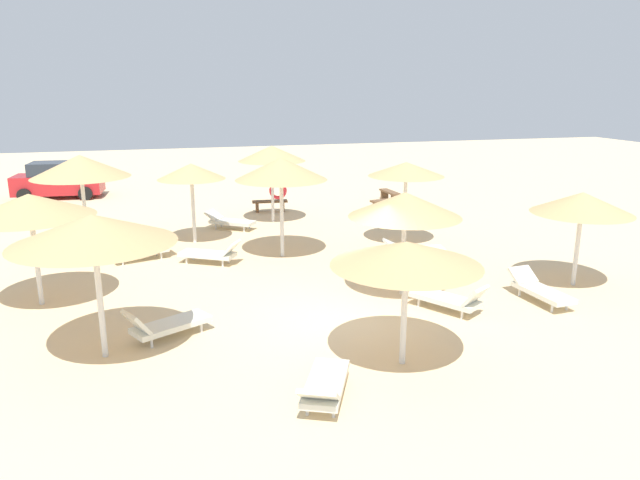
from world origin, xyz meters
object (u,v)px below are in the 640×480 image
Objects in this scene: parasol_4 at (406,254)px; lounger_2 at (450,299)px; bench_2 at (390,194)px; lounger_0 at (144,250)px; parasol_8 at (30,206)px; lounger_3 at (413,249)px; lounger_5 at (166,324)px; lounger_7 at (539,289)px; parasol_9 at (272,154)px; lounger_6 at (229,221)px; parasol_7 at (582,203)px; lounger_4 at (325,385)px; parasol_3 at (406,170)px; parasol_2 at (405,205)px; parasol_6 at (191,172)px; parasol_1 at (281,169)px; parasol_5 at (93,229)px; bench_1 at (270,204)px; parked_car at (57,181)px; parasol_0 at (80,166)px; lounger_1 at (211,253)px.

lounger_2 is (2.20, 2.24, -1.92)m from parasol_4.
lounger_0 is at bearing -148.36° from bench_2.
parasol_8 reaches higher than lounger_3.
parasol_8 reaches higher than lounger_5.
lounger_7 is (9.66, -6.52, -0.00)m from lounger_0.
lounger_2 is 0.96× the size of lounger_3.
parasol_9 reaches higher than lounger_6.
parasol_9 reaches higher than lounger_5.
lounger_0 is (-11.35, 5.68, -1.96)m from parasol_7.
lounger_4 is at bearing -90.02° from lounger_6.
parasol_3 is 1.41× the size of lounger_0.
lounger_2 is (-1.45, -6.12, -2.24)m from parasol_3.
parasol_3 is at bearing 66.12° from parasol_2.
parasol_8 is 4.69m from lounger_0.
parasol_7 is (2.75, -5.26, -0.28)m from parasol_3.
parasol_3 is at bearing 36.11° from lounger_5.
parasol_9 reaches higher than parasol_3.
parasol_6 is (-4.85, 6.81, 0.08)m from parasol_2.
parasol_9 is (3.24, 2.38, 0.22)m from parasol_6.
parasol_3 is (4.35, 0.38, -0.24)m from parasol_1.
parasol_5 is 2.06× the size of bench_1.
parasol_9 is at bearing -156.16° from bench_2.
parasol_9 is 1.97× the size of bench_1.
parasol_1 reaches higher than parasol_6.
lounger_5 is (-6.65, 0.22, 0.00)m from lounger_2.
parasol_5 reaches higher than lounger_6.
parasol_2 is 3.95m from lounger_3.
lounger_0 reaches higher than bench_1.
parasol_8 is at bearing -134.74° from parasol_9.
parasol_7 reaches higher than parked_car.
parasol_8 reaches higher than parasol_6.
parasol_0 is 5.01m from lounger_1.
lounger_4 is at bearing -37.46° from parasol_5.
parked_car is (-9.03, 20.72, -1.42)m from parasol_4.
parasol_7 is at bearing 5.70° from parasol_5.
parasol_3 is 1.85× the size of bench_2.
lounger_6 is at bearing 98.81° from parasol_4.
lounger_6 is at bearing -156.50° from bench_2.
parasol_9 is 14.20m from lounger_4.
lounger_4 is at bearing -97.47° from parasol_1.
parasol_0 is at bearing -171.31° from parasol_6.
lounger_3 is at bearing -107.65° from bench_2.
lounger_0 reaches higher than bench_2.
lounger_6 is (-1.84, -0.76, -2.37)m from parasol_9.
lounger_2 is at bearing -102.89° from lounger_3.
lounger_3 is at bearing 56.32° from lounger_4.
lounger_0 is at bearing 165.19° from lounger_3.
lounger_5 is at bearing -128.69° from bench_2.
lounger_7 is (7.67, -5.52, -0.01)m from lounger_1.
lounger_3 is (1.63, 2.94, -2.08)m from parasol_2.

